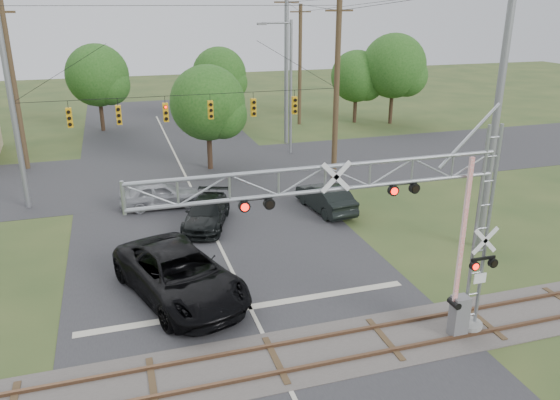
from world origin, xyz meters
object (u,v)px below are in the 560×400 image
object	(u,v)px
pickup_black	(180,275)
car_dark	(206,213)
traffic_signal_span	(203,101)
sedan_silver	(160,194)
streetlight	(288,81)
crossing_gantry	(391,220)

from	to	relation	value
pickup_black	car_dark	xyz separation A→B (m)	(2.31, 7.09, -0.28)
traffic_signal_span	sedan_silver	size ratio (longest dim) A/B	4.23
traffic_signal_span	streetlight	distance (m)	10.41
traffic_signal_span	pickup_black	bearing A→B (deg)	-104.59
pickup_black	streetlight	distance (m)	23.21
car_dark	traffic_signal_span	bearing A→B (deg)	99.89
crossing_gantry	pickup_black	size ratio (longest dim) A/B	1.69
traffic_signal_span	car_dark	bearing A→B (deg)	-100.18
crossing_gantry	car_dark	size ratio (longest dim) A/B	2.45
pickup_black	car_dark	size ratio (longest dim) A/B	1.45
crossing_gantry	traffic_signal_span	size ratio (longest dim) A/B	0.62
sedan_silver	streetlight	world-z (taller)	streetlight
pickup_black	streetlight	bearing A→B (deg)	42.66
car_dark	sedan_silver	distance (m)	4.11
pickup_black	car_dark	bearing A→B (deg)	53.52
crossing_gantry	pickup_black	world-z (taller)	crossing_gantry
crossing_gantry	car_dark	bearing A→B (deg)	106.86
pickup_black	sedan_silver	world-z (taller)	pickup_black
crossing_gantry	streetlight	size ratio (longest dim) A/B	1.20
traffic_signal_span	streetlight	xyz separation A→B (m)	(7.65, 7.06, -0.04)
car_dark	streetlight	bearing A→B (deg)	75.97
pickup_black	sedan_silver	bearing A→B (deg)	70.16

